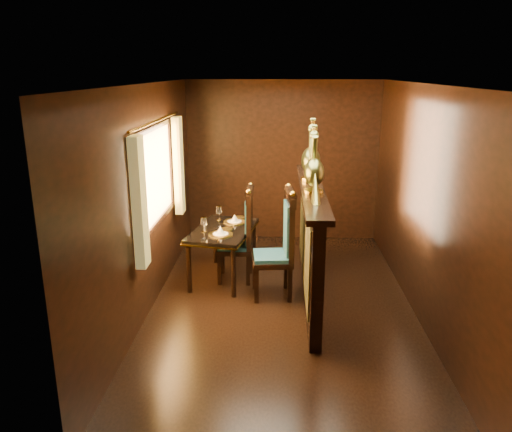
% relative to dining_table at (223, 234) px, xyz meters
% --- Properties ---
extents(ground, '(5.00, 5.00, 0.00)m').
position_rel_dining_table_xyz_m(ground, '(0.76, -0.78, -0.62)').
color(ground, black).
rests_on(ground, ground).
extents(room_shell, '(3.04, 5.04, 2.52)m').
position_rel_dining_table_xyz_m(room_shell, '(0.68, -0.76, 0.97)').
color(room_shell, black).
rests_on(room_shell, ground).
extents(partition, '(0.26, 2.70, 1.36)m').
position_rel_dining_table_xyz_m(partition, '(1.08, -0.48, 0.10)').
color(partition, black).
rests_on(partition, ground).
extents(dining_table, '(0.91, 1.27, 0.88)m').
position_rel_dining_table_xyz_m(dining_table, '(0.00, 0.00, 0.00)').
color(dining_table, black).
rests_on(dining_table, ground).
extents(chair_left, '(0.53, 0.55, 1.35)m').
position_rel_dining_table_xyz_m(chair_left, '(0.76, -0.48, 0.09)').
color(chair_left, black).
rests_on(chair_left, ground).
extents(chair_right, '(0.45, 0.50, 1.26)m').
position_rel_dining_table_xyz_m(chair_right, '(0.27, -0.03, 0.04)').
color(chair_right, black).
rests_on(chair_right, ground).
extents(peacock_left, '(0.22, 0.60, 0.71)m').
position_rel_dining_table_xyz_m(peacock_left, '(1.09, -0.79, 1.10)').
color(peacock_left, '#1A4F37').
rests_on(peacock_left, partition).
extents(peacock_right, '(0.24, 0.64, 0.76)m').
position_rel_dining_table_xyz_m(peacock_right, '(1.09, -0.15, 1.12)').
color(peacock_right, '#1A4F37').
rests_on(peacock_right, partition).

